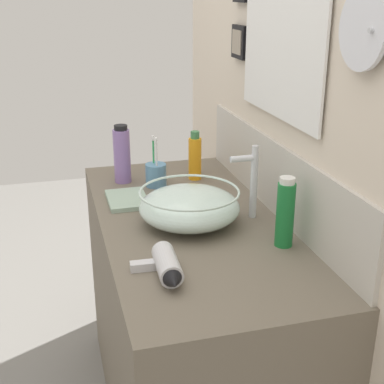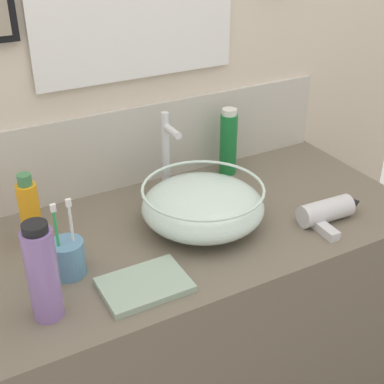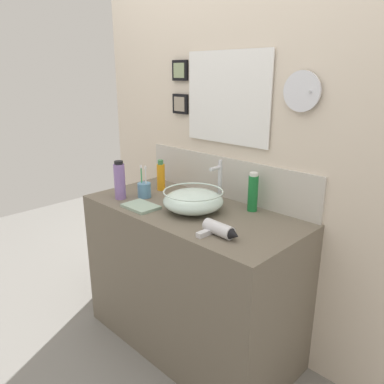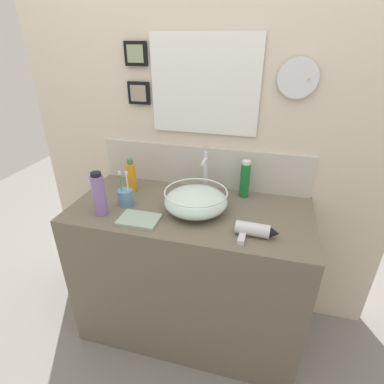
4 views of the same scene
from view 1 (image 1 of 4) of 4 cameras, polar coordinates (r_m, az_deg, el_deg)
name	(u,v)px [view 1 (image 1 of 4)]	position (r m, az deg, el deg)	size (l,w,h in m)	color
vanity_counter	(191,329)	(1.99, -0.08, -14.39)	(1.26, 0.59, 0.87)	#6B6051
back_panel	(289,99)	(1.77, 10.33, 9.78)	(2.15, 0.10, 2.50)	beige
glass_bowl_sink	(189,206)	(1.71, -0.28, -1.54)	(0.32, 0.32, 0.12)	silver
faucet	(252,178)	(1.75, 6.38, 1.49)	(0.02, 0.09, 0.25)	silver
hair_drier	(166,267)	(1.42, -2.75, -7.98)	(0.20, 0.13, 0.06)	silver
toothbrush_cup	(156,174)	(2.06, -3.87, 1.88)	(0.08, 0.08, 0.20)	#598CB2
lotion_bottle	(122,155)	(2.10, -7.48, 3.96)	(0.07, 0.07, 0.23)	#8C6BB2
shampoo_bottle	(195,157)	(2.12, 0.31, 3.74)	(0.05, 0.05, 0.20)	orange
spray_bottle	(285,213)	(1.58, 9.92, -2.21)	(0.05, 0.05, 0.21)	#197233
hand_towel	(127,199)	(1.93, -6.92, -0.79)	(0.20, 0.14, 0.02)	#99B29E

